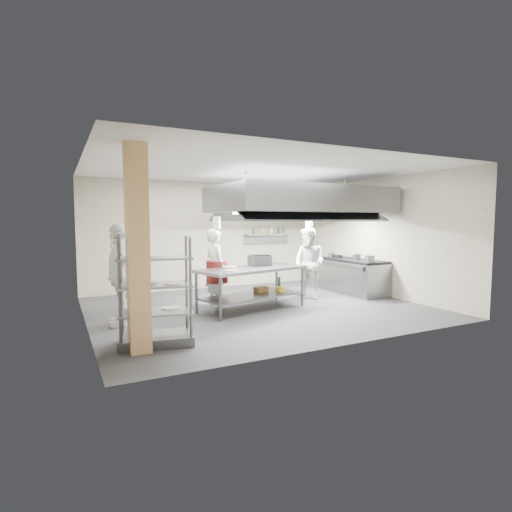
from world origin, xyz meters
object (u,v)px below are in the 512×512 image
cooking_range (353,277)px  stockpot (357,257)px  pass_rack (155,291)px  griddle (260,260)px  chef_head (215,268)px  chef_plating (119,275)px  chef_line (309,263)px  island (252,288)px

cooking_range → stockpot: size_ratio=9.00×
pass_rack → griddle: pass_rack is taller
chef_head → stockpot: chef_head is taller
chef_head → chef_plating: (-2.14, -0.73, 0.06)m
chef_plating → griddle: (3.09, 0.42, 0.09)m
griddle → stockpot: size_ratio=2.04×
chef_head → chef_line: (2.39, -0.17, 0.01)m
island → chef_plating: chef_plating is taller
pass_rack → griddle: bearing=44.6°
chef_line → stockpot: 1.45m
pass_rack → chef_line: size_ratio=0.96×
chef_line → griddle: chef_line is taller
griddle → stockpot: 2.89m
pass_rack → cooking_range: size_ratio=0.84×
griddle → cooking_range: bearing=6.4°
chef_line → island: bearing=-93.6°
cooking_range → chef_head: 3.90m
island → cooking_range: bearing=-3.5°
chef_head → chef_plating: 2.26m
cooking_range → chef_head: bearing=179.4°
stockpot → griddle: bearing=-178.3°
island → griddle: 0.74m
chef_head → stockpot: (3.84, -0.23, 0.11)m
chef_head → stockpot: size_ratio=7.82×
stockpot → pass_rack: bearing=-160.9°
chef_plating → stockpot: size_ratio=8.39×
pass_rack → cooking_range: 6.09m
griddle → stockpot: bearing=2.7°
pass_rack → chef_plating: size_ratio=0.90×
chef_plating → island: bearing=97.3°
island → pass_rack: (-2.41, -1.55, 0.38)m
chef_line → stockpot: bearing=69.8°
island → stockpot: (3.24, 0.40, 0.52)m
chef_line → griddle: bearing=-102.4°
chef_plating → cooking_range: bearing=101.8°
pass_rack → chef_plating: 1.49m
chef_head → griddle: bearing=-117.0°
island → stockpot: stockpot is taller
island → cooking_range: (3.28, 0.59, -0.04)m
chef_head → griddle: (0.95, -0.31, 0.15)m
griddle → stockpot: (2.89, 0.08, -0.04)m
stockpot → chef_head: bearing=176.6°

